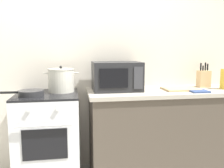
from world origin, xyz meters
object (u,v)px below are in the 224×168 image
Objects in this scene: knife_block at (204,78)px; stove at (48,139)px; frying_pan at (30,93)px; microwave at (117,76)px; stock_pot at (61,80)px; cutting_board at (180,89)px; oven_mitt at (199,91)px.

stove is at bearing -175.35° from knife_block.
stove is 2.12× the size of frying_pan.
frying_pan is 0.87× the size of microwave.
frying_pan is (-0.28, -0.17, -0.09)m from stock_pot.
microwave reaches higher than knife_block.
knife_block reaches higher than cutting_board.
microwave reaches higher than oven_mitt.
frying_pan reaches higher than cutting_board.
cutting_board is 0.21m from oven_mitt.
stock_pot is 0.97× the size of cutting_board.
knife_block is (1.73, 0.14, 0.56)m from stove.
oven_mitt is (1.52, -0.16, 0.47)m from stove.
cutting_board is at bearing 0.05° from stove.
stock_pot is 0.70× the size of microwave.
stove is at bearing -147.78° from stock_pot.
oven_mitt is at bearing -2.74° from frying_pan.
stock_pot is 1.94× the size of oven_mitt.
knife_block is (1.03, 0.06, -0.05)m from microwave.
microwave is 0.85m from oven_mitt.
stove is 2.56× the size of cutting_board.
stock_pot is at bearing 179.22° from microwave.
frying_pan is at bearing -149.11° from stock_pot.
stock_pot is (0.14, 0.09, 0.58)m from stove.
stove is 3.27× the size of knife_block.
frying_pan reaches higher than stove.
knife_block is at bearing 6.71° from frying_pan.
stock_pot reaches higher than frying_pan.
oven_mitt is (-0.22, -0.30, -0.09)m from knife_block.
knife_block is at bearing 3.46° from microwave.
cutting_board is at bearing 128.83° from oven_mitt.
frying_pan is at bearing 177.26° from oven_mitt.
microwave reaches higher than frying_pan.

